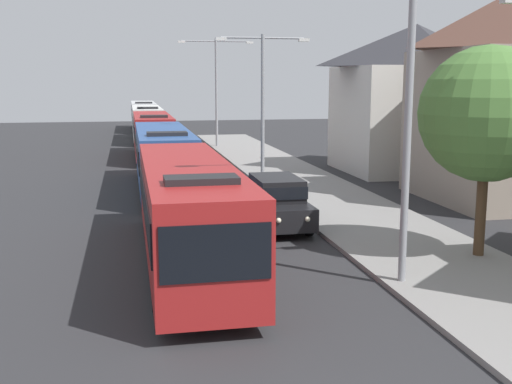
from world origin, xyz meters
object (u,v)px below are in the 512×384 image
(bus_rear, at_px, (143,115))
(streetlamp_far, at_px, (216,81))
(bus_middle, at_px, (153,134))
(bus_lead, at_px, (188,209))
(bus_fourth_in_line, at_px, (147,122))
(streetlamp_mid, at_px, (263,92))
(bus_second_in_line, at_px, (163,157))
(streetlamp_near, at_px, (409,103))
(white_suv, at_px, (277,200))
(roadside_tree, at_px, (487,114))

(bus_rear, xyz_separation_m, streetlamp_far, (5.40, -19.79, 3.68))
(bus_middle, relative_size, streetlamp_far, 1.31)
(bus_rear, bearing_deg, bus_middle, -90.00)
(bus_lead, distance_m, bus_fourth_in_line, 39.73)
(bus_lead, height_order, streetlamp_mid, streetlamp_mid)
(bus_second_in_line, height_order, bus_fourth_in_line, same)
(bus_second_in_line, xyz_separation_m, bus_middle, (-0.00, 13.55, -0.00))
(bus_second_in_line, bearing_deg, bus_middle, 90.00)
(streetlamp_far, bearing_deg, bus_fourth_in_line, 127.42)
(bus_fourth_in_line, relative_size, streetlamp_near, 1.51)
(bus_middle, height_order, streetlamp_mid, streetlamp_mid)
(bus_second_in_line, distance_m, streetlamp_far, 20.62)
(bus_second_in_line, relative_size, bus_middle, 1.07)
(bus_middle, bearing_deg, bus_lead, -90.00)
(bus_second_in_line, distance_m, bus_middle, 13.55)
(bus_lead, bearing_deg, bus_fourth_in_line, 90.00)
(bus_middle, relative_size, streetlamp_near, 1.47)
(bus_lead, xyz_separation_m, bus_fourth_in_line, (-0.00, 39.73, -0.00))
(white_suv, bearing_deg, bus_fourth_in_line, 95.94)
(bus_fourth_in_line, relative_size, white_suv, 2.44)
(bus_fourth_in_line, bearing_deg, white_suv, -84.06)
(bus_second_in_line, relative_size, streetlamp_far, 1.39)
(bus_middle, relative_size, bus_rear, 0.95)
(bus_second_in_line, bearing_deg, streetlamp_near, -71.65)
(bus_middle, relative_size, roadside_tree, 1.76)
(bus_fourth_in_line, bearing_deg, streetlamp_mid, -77.80)
(bus_lead, xyz_separation_m, white_suv, (3.70, 4.18, -0.66))
(bus_fourth_in_line, distance_m, streetlamp_mid, 25.74)
(bus_rear, height_order, white_suv, bus_rear)
(bus_lead, relative_size, roadside_tree, 1.92)
(streetlamp_mid, height_order, streetlamp_far, streetlamp_far)
(bus_middle, bearing_deg, bus_rear, 90.00)
(streetlamp_near, relative_size, streetlamp_mid, 0.99)
(bus_second_in_line, bearing_deg, bus_lead, -90.00)
(bus_rear, distance_m, white_suv, 48.43)
(streetlamp_far, bearing_deg, roadside_tree, -84.31)
(bus_lead, xyz_separation_m, bus_second_in_line, (-0.00, 13.12, -0.00))
(bus_second_in_line, bearing_deg, bus_fourth_in_line, 90.00)
(roadside_tree, bearing_deg, streetlamp_near, -150.71)
(white_suv, xyz_separation_m, streetlamp_mid, (1.70, 10.58, 3.80))
(streetlamp_near, height_order, roadside_tree, streetlamp_near)
(bus_middle, bearing_deg, streetlamp_far, 48.04)
(streetlamp_near, height_order, streetlamp_far, streetlamp_far)
(bus_second_in_line, bearing_deg, streetlamp_mid, 16.89)
(bus_fourth_in_line, xyz_separation_m, white_suv, (3.70, -35.55, -0.66))
(bus_rear, bearing_deg, bus_fourth_in_line, -90.00)
(bus_lead, bearing_deg, streetlamp_mid, 69.90)
(bus_middle, bearing_deg, roadside_tree, -72.55)
(bus_second_in_line, distance_m, roadside_tree, 17.07)
(bus_second_in_line, distance_m, bus_rear, 39.34)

